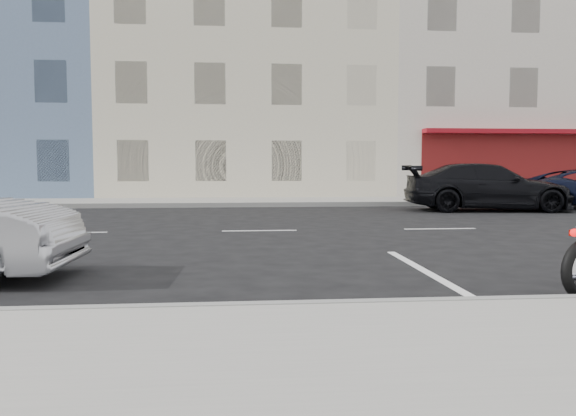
# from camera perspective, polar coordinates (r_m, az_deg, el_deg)

# --- Properties ---
(ground) EXTENTS (120.00, 120.00, 0.00)m
(ground) POSITION_cam_1_polar(r_m,az_deg,el_deg) (12.32, 6.42, -2.22)
(ground) COLOR black
(ground) RESTS_ON ground
(sidewalk_far) EXTENTS (80.00, 3.40, 0.15)m
(sidewalk_far) POSITION_cam_1_polar(r_m,az_deg,el_deg) (20.89, -12.13, 0.58)
(sidewalk_far) COLOR gray
(sidewalk_far) RESTS_ON ground
(curb_far) EXTENTS (80.00, 0.12, 0.16)m
(curb_far) POSITION_cam_1_polar(r_m,az_deg,el_deg) (19.20, -12.74, 0.26)
(curb_far) COLOR gray
(curb_far) RESTS_ON ground
(bldg_cream) EXTENTS (12.00, 12.00, 11.50)m
(bldg_cream) POSITION_cam_1_polar(r_m,az_deg,el_deg) (28.63, -4.29, 13.03)
(bldg_cream) COLOR beige
(bldg_cream) RESTS_ON ground
(bldg_corner) EXTENTS (14.00, 12.00, 12.50)m
(bldg_corner) POSITION_cam_1_polar(r_m,az_deg,el_deg) (31.71, 20.57, 12.83)
(bldg_corner) COLOR beige
(bldg_corner) RESTS_ON ground
(car_far) EXTENTS (5.29, 2.67, 1.47)m
(car_far) POSITION_cam_1_polar(r_m,az_deg,el_deg) (18.55, 19.60, 2.02)
(car_far) COLOR black
(car_far) RESTS_ON ground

